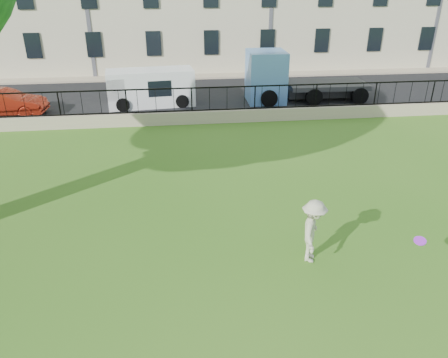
{
  "coord_description": "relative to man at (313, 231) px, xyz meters",
  "views": [
    {
      "loc": [
        -0.92,
        -8.01,
        6.59
      ],
      "look_at": [
        0.48,
        3.5,
        1.04
      ],
      "focal_mm": 35.0,
      "sensor_mm": 36.0,
      "label": 1
    }
  ],
  "objects": [
    {
      "name": "ground",
      "position": [
        -2.34,
        -0.74,
        -0.83
      ],
      "size": [
        120.0,
        120.0,
        0.0
      ],
      "primitive_type": "plane",
      "color": "#3A731B",
      "rests_on": "ground"
    },
    {
      "name": "retaining_wall",
      "position": [
        -2.34,
        11.26,
        -0.53
      ],
      "size": [
        50.0,
        0.4,
        0.6
      ],
      "primitive_type": "cube",
      "color": "tan",
      "rests_on": "ground"
    },
    {
      "name": "iron_railing",
      "position": [
        -2.34,
        11.26,
        0.32
      ],
      "size": [
        50.0,
        0.05,
        1.13
      ],
      "color": "black",
      "rests_on": "retaining_wall"
    },
    {
      "name": "street",
      "position": [
        -2.34,
        15.96,
        -0.83
      ],
      "size": [
        60.0,
        9.0,
        0.01
      ],
      "primitive_type": "cube",
      "color": "black",
      "rests_on": "ground"
    },
    {
      "name": "sidewalk",
      "position": [
        -2.34,
        21.16,
        -0.77
      ],
      "size": [
        60.0,
        1.4,
        0.12
      ],
      "primitive_type": "cube",
      "color": "tan",
      "rests_on": "ground"
    },
    {
      "name": "man",
      "position": [
        0.0,
        0.0,
        0.0
      ],
      "size": [
        0.97,
        1.23,
        1.66
      ],
      "primitive_type": "imported",
      "rotation": [
        0.0,
        0.0,
        1.19
      ],
      "color": "beige",
      "rests_on": "ground"
    },
    {
      "name": "frisbee",
      "position": [
        2.04,
        -1.2,
        0.35
      ],
      "size": [
        0.3,
        0.29,
        0.12
      ],
      "primitive_type": "cylinder",
      "rotation": [
        0.21,
        -0.14,
        0.06
      ],
      "color": "#B42AF1"
    },
    {
      "name": "red_sedan",
      "position": [
        -11.52,
        13.66,
        -0.19
      ],
      "size": [
        3.98,
        1.6,
        1.29
      ],
      "primitive_type": "imported",
      "rotation": [
        0.0,
        0.0,
        1.51
      ],
      "color": "#B52A16",
      "rests_on": "street"
    },
    {
      "name": "white_van",
      "position": [
        -4.34,
        14.66,
        0.12
      ],
      "size": [
        4.68,
        2.23,
        1.9
      ],
      "primitive_type": "cube",
      "rotation": [
        0.0,
        0.0,
        0.1
      ],
      "color": "white",
      "rests_on": "street"
    },
    {
      "name": "blue_truck",
      "position": [
        4.16,
        14.66,
        0.53
      ],
      "size": [
        6.55,
        2.44,
        2.73
      ],
      "primitive_type": "cube",
      "rotation": [
        0.0,
        0.0,
        -0.02
      ],
      "color": "#6098E1",
      "rests_on": "street"
    }
  ]
}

